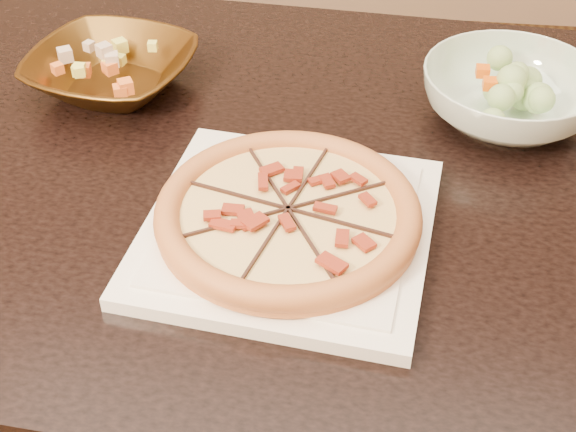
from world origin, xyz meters
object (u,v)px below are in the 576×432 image
(bronze_bowl, at_px, (112,71))
(salad_bowl, at_px, (509,96))
(dining_table, at_px, (247,217))
(pizza, at_px, (288,213))
(plate, at_px, (288,229))

(bronze_bowl, relative_size, salad_bowl, 0.97)
(dining_table, relative_size, pizza, 4.77)
(pizza, bearing_deg, salad_bowl, 45.86)
(dining_table, distance_m, salad_bowl, 0.39)
(salad_bowl, bearing_deg, pizza, -134.14)
(salad_bowl, bearing_deg, dining_table, -159.13)
(salad_bowl, bearing_deg, plate, -134.13)
(dining_table, height_order, pizza, pizza)
(dining_table, relative_size, salad_bowl, 6.04)
(dining_table, xyz_separation_m, pizza, (0.07, -0.15, 0.14))
(plate, distance_m, bronze_bowl, 0.41)
(pizza, xyz_separation_m, salad_bowl, (0.27, 0.28, 0.00))
(dining_table, xyz_separation_m, plate, (0.07, -0.15, 0.11))
(pizza, relative_size, salad_bowl, 1.27)
(plate, bearing_deg, salad_bowl, 45.87)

